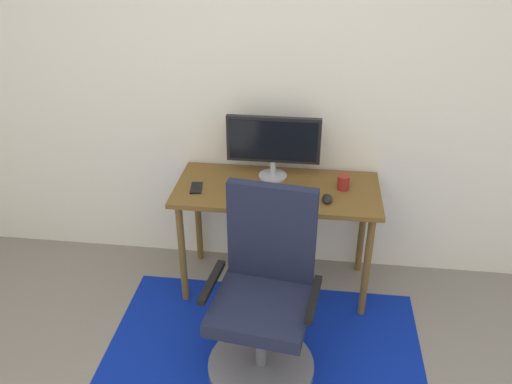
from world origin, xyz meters
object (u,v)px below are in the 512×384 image
at_px(desk, 277,200).
at_px(monitor, 273,142).
at_px(keyboard, 271,199).
at_px(office_chair, 264,306).
at_px(cell_phone, 196,188).
at_px(computer_mouse, 327,199).
at_px(coffee_cup, 343,182).

relative_size(desk, monitor, 2.16).
distance_m(keyboard, office_chair, 0.64).
xyz_separation_m(keyboard, cell_phone, (-0.47, 0.08, -0.00)).
bearing_deg(office_chair, computer_mouse, 68.81).
height_order(desk, office_chair, office_chair).
xyz_separation_m(monitor, cell_phone, (-0.45, -0.22, -0.23)).
bearing_deg(cell_phone, desk, 0.61).
bearing_deg(coffee_cup, office_chair, -118.89).
relative_size(computer_mouse, coffee_cup, 1.17).
bearing_deg(computer_mouse, keyboard, -175.65).
bearing_deg(desk, monitor, 105.66).
bearing_deg(desk, cell_phone, -171.51).
distance_m(keyboard, coffee_cup, 0.46).
height_order(keyboard, office_chair, office_chair).
bearing_deg(cell_phone, keyboard, -17.85).
bearing_deg(keyboard, cell_phone, 170.03).
bearing_deg(desk, computer_mouse, -23.22).
height_order(desk, computer_mouse, computer_mouse).
bearing_deg(monitor, desk, -74.34).
distance_m(desk, computer_mouse, 0.35).
distance_m(monitor, office_chair, 1.02).
bearing_deg(office_chair, cell_phone, 135.39).
height_order(monitor, coffee_cup, monitor).
distance_m(computer_mouse, coffee_cup, 0.19).
height_order(computer_mouse, coffee_cup, coffee_cup).
height_order(coffee_cup, office_chair, office_chair).
bearing_deg(monitor, computer_mouse, -38.55).
bearing_deg(monitor, coffee_cup, -14.26).
bearing_deg(computer_mouse, cell_phone, 175.85).
xyz_separation_m(coffee_cup, office_chair, (-0.40, -0.73, -0.38)).
distance_m(desk, keyboard, 0.19).
height_order(monitor, computer_mouse, monitor).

